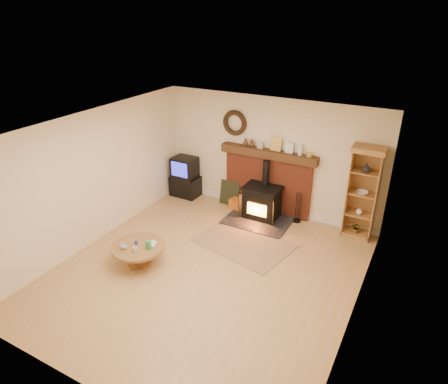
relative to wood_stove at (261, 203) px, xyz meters
The scene contains 11 objects.
ground 2.30m from the wood_stove, 91.11° to the right, with size 5.50×5.50×0.00m, color #B58A4B.
room_shell 2.57m from the wood_stove, 91.63° to the right, with size 5.02×5.52×2.61m.
chimney_breast 0.59m from the wood_stove, 96.22° to the left, with size 2.20×0.22×1.78m.
wood_stove is the anchor object (origin of this frame).
area_rug 1.17m from the wood_stove, 83.83° to the right, with size 1.83×1.26×0.01m, color brown.
tv_unit 2.14m from the wood_stove, behind, with size 0.68×0.49×0.99m.
curio_cabinet 2.13m from the wood_stove, ahead, with size 0.62×0.44×1.92m.
firelog_box 0.68m from the wood_stove, 168.52° to the left, with size 0.40×0.25×0.25m, color orange.
leaning_painting 0.98m from the wood_stove, 163.54° to the left, with size 0.48×0.03×0.58m, color black.
fire_tools 0.83m from the wood_stove, 16.45° to the left, with size 0.16×0.16×0.70m.
coffee_table 2.95m from the wood_stove, 114.82° to the right, with size 0.95×0.95×0.56m.
Camera 1 is at (3.05, -4.97, 4.31)m, focal length 32.00 mm.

